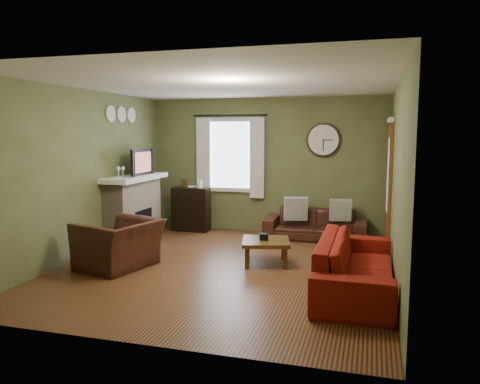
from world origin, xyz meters
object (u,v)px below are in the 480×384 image
(bookshelf, at_px, (191,209))
(sofa_brown, at_px, (315,224))
(coffee_table, at_px, (266,252))
(sofa_red, at_px, (356,265))
(armchair, at_px, (119,244))

(bookshelf, height_order, sofa_brown, bookshelf)
(sofa_brown, height_order, coffee_table, sofa_brown)
(sofa_red, distance_m, coffee_table, 1.58)
(bookshelf, height_order, armchair, bookshelf)
(armchair, relative_size, coffee_table, 1.55)
(sofa_brown, distance_m, armchair, 3.63)
(sofa_brown, xyz_separation_m, armchair, (-2.48, -2.64, 0.07))
(sofa_red, relative_size, coffee_table, 3.30)
(sofa_brown, xyz_separation_m, sofa_red, (0.82, -2.74, 0.06))
(bookshelf, relative_size, coffee_table, 1.26)
(bookshelf, xyz_separation_m, armchair, (-0.03, -2.69, -0.09))
(bookshelf, xyz_separation_m, sofa_red, (3.28, -2.79, -0.10))
(sofa_brown, height_order, sofa_red, sofa_red)
(bookshelf, bearing_deg, armchair, -90.60)
(bookshelf, relative_size, sofa_brown, 0.47)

